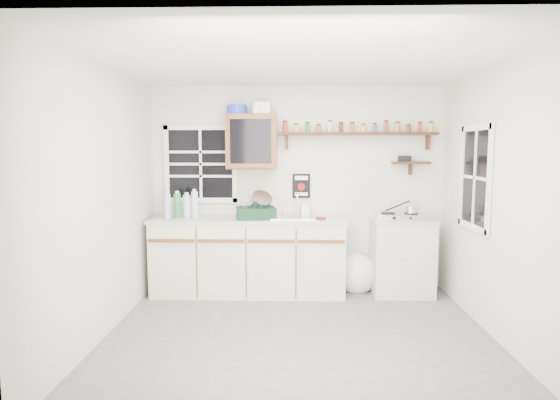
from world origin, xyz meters
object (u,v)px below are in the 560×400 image
(right_cabinet, at_px, (401,256))
(dish_rack, at_px, (257,209))
(upper_cabinet, at_px, (252,142))
(main_cabinet, at_px, (249,256))
(hotplate, at_px, (400,216))
(spice_shelf, at_px, (357,133))

(right_cabinet, relative_size, dish_rack, 1.82)
(right_cabinet, bearing_deg, upper_cabinet, 176.24)
(main_cabinet, distance_m, hotplate, 1.86)
(upper_cabinet, xyz_separation_m, dish_rack, (0.08, -0.20, -0.80))
(spice_shelf, bearing_deg, right_cabinet, -19.52)
(spice_shelf, bearing_deg, dish_rack, -167.45)
(right_cabinet, xyz_separation_m, upper_cabinet, (-1.80, 0.12, 1.37))
(main_cabinet, relative_size, right_cabinet, 2.54)
(dish_rack, bearing_deg, hotplate, -8.34)
(dish_rack, xyz_separation_m, hotplate, (1.68, 0.06, -0.08))
(spice_shelf, distance_m, hotplate, 1.12)
(right_cabinet, distance_m, upper_cabinet, 2.26)
(right_cabinet, xyz_separation_m, hotplate, (-0.04, -0.02, 0.49))
(main_cabinet, xyz_separation_m, spice_shelf, (1.31, 0.21, 1.47))
(main_cabinet, relative_size, dish_rack, 4.63)
(main_cabinet, relative_size, upper_cabinet, 3.55)
(spice_shelf, xyz_separation_m, dish_rack, (-1.19, -0.27, -0.91))
(main_cabinet, bearing_deg, dish_rack, -24.88)
(dish_rack, bearing_deg, spice_shelf, 2.23)
(main_cabinet, height_order, right_cabinet, main_cabinet)
(spice_shelf, bearing_deg, hotplate, -22.98)
(right_cabinet, height_order, upper_cabinet, upper_cabinet)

